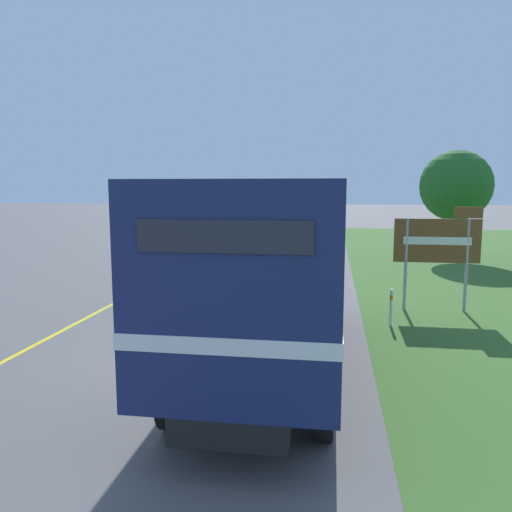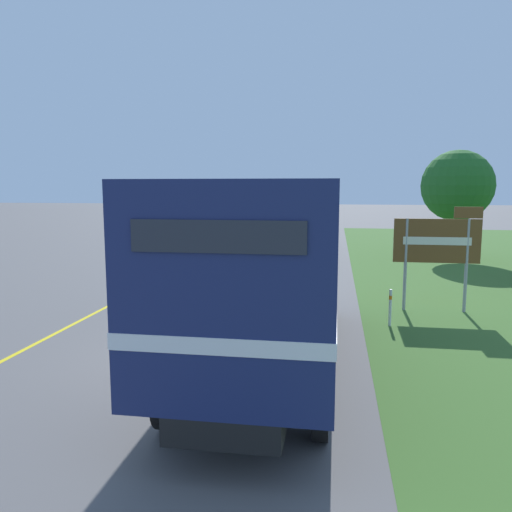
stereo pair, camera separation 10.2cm
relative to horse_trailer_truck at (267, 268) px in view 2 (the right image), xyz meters
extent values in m
plane|color=#5B5959|center=(-1.70, 0.30, -2.01)|extent=(200.00, 200.00, 0.00)
cube|color=yellow|center=(-5.40, 10.53, -2.01)|extent=(0.12, 49.51, 0.01)
cube|color=white|center=(-1.70, 0.59, -2.01)|extent=(0.12, 2.60, 0.01)
cube|color=white|center=(-1.70, 7.19, -2.01)|extent=(0.12, 2.60, 0.01)
cube|color=white|center=(-1.70, 13.79, -2.01)|extent=(0.12, 2.60, 0.01)
cube|color=white|center=(-1.70, 20.39, -2.01)|extent=(0.12, 2.60, 0.01)
cube|color=white|center=(-1.70, 26.99, -2.01)|extent=(0.12, 2.60, 0.01)
cylinder|color=black|center=(-1.11, 3.92, -1.51)|extent=(0.22, 1.00, 1.00)
cylinder|color=black|center=(1.11, 3.92, -1.51)|extent=(0.22, 1.00, 1.00)
cylinder|color=black|center=(-1.11, -2.54, -1.51)|extent=(0.22, 1.00, 1.00)
cylinder|color=black|center=(1.11, -2.54, -1.51)|extent=(0.22, 1.00, 1.00)
cube|color=black|center=(0.00, 0.30, -1.33)|extent=(1.42, 8.61, 0.36)
cube|color=navy|center=(0.00, -0.75, 0.22)|extent=(2.59, 6.51, 2.74)
cube|color=white|center=(0.00, -0.75, -0.26)|extent=(2.61, 6.53, 0.20)
cube|color=#232833|center=(0.00, -4.02, 0.97)|extent=(1.94, 0.03, 0.36)
cube|color=navy|center=(0.00, 3.55, -0.20)|extent=(2.48, 2.10, 1.90)
cube|color=#283342|center=(0.00, 4.61, 0.04)|extent=(2.20, 0.03, 0.85)
cylinder|color=black|center=(-4.09, 15.81, -1.68)|extent=(0.16, 0.66, 0.66)
cylinder|color=black|center=(-2.62, 15.81, -1.68)|extent=(0.16, 0.66, 0.66)
cylinder|color=black|center=(-4.09, 13.31, -1.68)|extent=(0.16, 0.66, 0.66)
cylinder|color=black|center=(-2.62, 13.31, -1.68)|extent=(0.16, 0.66, 0.66)
cube|color=white|center=(-3.35, 14.56, -1.28)|extent=(1.80, 4.04, 0.79)
cube|color=#282D38|center=(-3.35, 14.40, -0.55)|extent=(1.55, 2.22, 0.68)
cube|color=red|center=(-3.98, 12.53, -1.15)|extent=(0.20, 0.03, 0.14)
cube|color=red|center=(-2.72, 12.53, -1.15)|extent=(0.20, 0.03, 0.14)
cylinder|color=#9E9EA3|center=(3.26, 5.39, -0.69)|extent=(0.09, 0.09, 2.65)
cylinder|color=#9E9EA3|center=(4.92, 5.39, -0.69)|extent=(0.09, 0.09, 2.65)
cube|color=brown|center=(4.09, 5.39, 0.01)|extent=(2.37, 0.06, 1.25)
cube|color=brown|center=(4.90, 5.39, 0.81)|extent=(0.76, 0.06, 0.32)
cube|color=silver|center=(4.09, 5.36, 0.01)|extent=(1.85, 0.02, 0.22)
cylinder|color=#4C3823|center=(7.17, 16.91, -0.90)|extent=(0.36, 0.36, 2.22)
sphere|color=#236023|center=(7.17, 16.91, 1.61)|extent=(3.50, 3.50, 3.50)
cylinder|color=white|center=(2.68, 3.58, -1.54)|extent=(0.07, 0.07, 0.95)
cylinder|color=orange|center=(2.68, 3.58, -1.27)|extent=(0.08, 0.08, 0.10)
camera|label=1|loc=(1.16, -9.24, 1.49)|focal=35.00mm
camera|label=2|loc=(1.26, -9.22, 1.49)|focal=35.00mm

